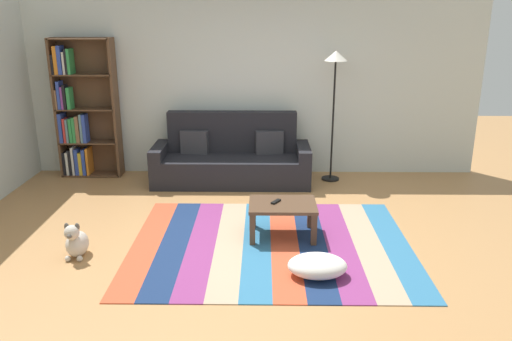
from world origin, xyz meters
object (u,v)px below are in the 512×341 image
at_px(coffee_table, 283,209).
at_px(dog, 76,242).
at_px(bookshelf, 80,115).
at_px(pouf, 317,266).
at_px(couch, 232,159).
at_px(standing_lamp, 335,73).
at_px(tv_remote, 276,202).

relative_size(coffee_table, dog, 1.86).
bearing_deg(bookshelf, pouf, -43.70).
distance_m(couch, bookshelf, 2.36).
bearing_deg(pouf, couch, 109.06).
distance_m(dog, standing_lamp, 4.11).
bearing_deg(couch, pouf, -70.94).
height_order(coffee_table, dog, dog).
height_order(couch, tv_remote, couch).
bearing_deg(pouf, bookshelf, 136.30).
height_order(standing_lamp, tv_remote, standing_lamp).
height_order(dog, standing_lamp, standing_lamp).
xyz_separation_m(couch, pouf, (0.97, -2.82, -0.22)).
height_order(pouf, tv_remote, tv_remote).
bearing_deg(bookshelf, couch, -7.08).
xyz_separation_m(dog, tv_remote, (2.05, 0.54, 0.24)).
relative_size(pouf, dog, 1.42).
height_order(coffee_table, standing_lamp, standing_lamp).
bearing_deg(pouf, dog, 170.98).
xyz_separation_m(couch, standing_lamp, (1.47, 0.10, 1.24)).
relative_size(bookshelf, dog, 5.16).
bearing_deg(standing_lamp, tv_remote, -113.52).
relative_size(couch, pouf, 4.02).
relative_size(standing_lamp, tv_remote, 12.57).
relative_size(bookshelf, tv_remote, 13.68).
bearing_deg(tv_remote, couch, 140.47).
relative_size(couch, bookshelf, 1.10).
relative_size(dog, standing_lamp, 0.21).
distance_m(couch, tv_remote, 1.98).
bearing_deg(dog, pouf, -9.02).
distance_m(pouf, standing_lamp, 3.30).
bearing_deg(dog, tv_remote, 14.86).
height_order(bookshelf, dog, bookshelf).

